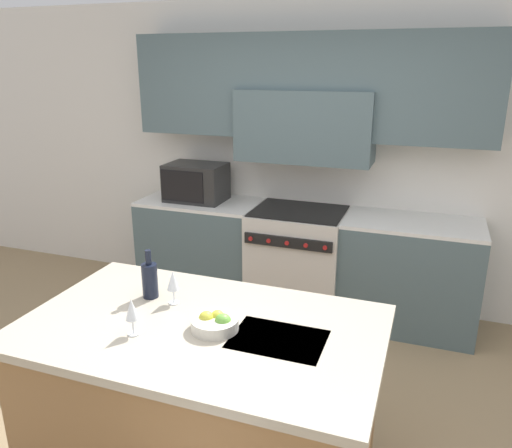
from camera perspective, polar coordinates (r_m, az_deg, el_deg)
ground_plane at (r=3.24m, az=-5.04°, el=-24.03°), size 10.00×10.00×0.00m
back_cabinetry at (r=4.47m, az=6.08°, el=10.34°), size 10.00×0.46×2.70m
back_counter at (r=4.52m, az=4.84°, el=-4.12°), size 3.02×0.62×0.94m
range_stove at (r=4.50m, az=4.77°, el=-4.18°), size 0.81×0.70×0.94m
microwave at (r=4.66m, az=-6.87°, el=4.76°), size 0.53×0.39×0.34m
kitchen_island at (r=2.79m, az=-5.99°, el=-19.61°), size 1.79×1.08×0.93m
wine_bottle at (r=2.81m, az=-12.04°, el=-6.21°), size 0.09×0.09×0.28m
wine_glass_near at (r=2.45m, az=-14.01°, el=-9.54°), size 0.07×0.07×0.19m
wine_glass_far at (r=2.71m, az=-9.47°, el=-6.50°), size 0.07×0.07×0.19m
fruit_bowl at (r=2.47m, az=-4.69°, el=-11.16°), size 0.23×0.23×0.09m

